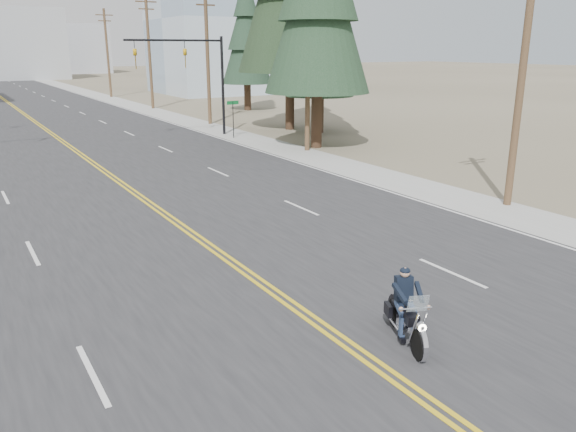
# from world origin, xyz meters

# --- Properties ---
(ground_plane) EXTENTS (400.00, 400.00, 0.00)m
(ground_plane) POSITION_xyz_m (0.00, 0.00, 0.00)
(ground_plane) COLOR #776D56
(ground_plane) RESTS_ON ground
(road) EXTENTS (20.00, 200.00, 0.01)m
(road) POSITION_xyz_m (0.00, 70.00, 0.01)
(road) COLOR #303033
(road) RESTS_ON ground
(sidewalk_right) EXTENTS (3.00, 200.00, 0.01)m
(sidewalk_right) POSITION_xyz_m (11.50, 70.00, 0.01)
(sidewalk_right) COLOR #A5A5A0
(sidewalk_right) RESTS_ON ground
(traffic_mast_right) EXTENTS (7.10, 0.26, 7.00)m
(traffic_mast_right) POSITION_xyz_m (8.98, 32.00, 4.94)
(traffic_mast_right) COLOR black
(traffic_mast_right) RESTS_ON ground
(street_sign) EXTENTS (0.90, 0.06, 2.62)m
(street_sign) POSITION_xyz_m (10.80, 30.00, 1.80)
(street_sign) COLOR black
(street_sign) RESTS_ON ground
(utility_pole_a) EXTENTS (2.20, 0.30, 11.00)m
(utility_pole_a) POSITION_xyz_m (12.50, 8.00, 5.73)
(utility_pole_a) COLOR brown
(utility_pole_a) RESTS_ON ground
(utility_pole_b) EXTENTS (2.20, 0.30, 11.50)m
(utility_pole_b) POSITION_xyz_m (12.50, 23.00, 5.98)
(utility_pole_b) COLOR brown
(utility_pole_b) RESTS_ON ground
(utility_pole_c) EXTENTS (2.20, 0.30, 11.00)m
(utility_pole_c) POSITION_xyz_m (12.50, 38.00, 5.73)
(utility_pole_c) COLOR brown
(utility_pole_c) RESTS_ON ground
(utility_pole_d) EXTENTS (2.20, 0.30, 11.50)m
(utility_pole_d) POSITION_xyz_m (12.50, 53.00, 5.98)
(utility_pole_d) COLOR brown
(utility_pole_d) RESTS_ON ground
(utility_pole_e) EXTENTS (2.20, 0.30, 11.00)m
(utility_pole_e) POSITION_xyz_m (12.50, 70.00, 5.73)
(utility_pole_e) COLOR brown
(utility_pole_e) RESTS_ON ground
(glass_building) EXTENTS (24.00, 16.00, 20.00)m
(glass_building) POSITION_xyz_m (32.00, 70.00, 10.00)
(glass_building) COLOR #9EB5CC
(glass_building) RESTS_ON ground
(haze_bldg_b) EXTENTS (18.00, 14.00, 14.00)m
(haze_bldg_b) POSITION_xyz_m (8.00, 125.00, 7.00)
(haze_bldg_b) COLOR #ADB2B7
(haze_bldg_b) RESTS_ON ground
(haze_bldg_c) EXTENTS (16.00, 12.00, 18.00)m
(haze_bldg_c) POSITION_xyz_m (40.00, 110.00, 9.00)
(haze_bldg_c) COLOR #B7BCC6
(haze_bldg_c) RESTS_ON ground
(haze_bldg_e) EXTENTS (14.00, 14.00, 12.00)m
(haze_bldg_e) POSITION_xyz_m (25.00, 150.00, 6.00)
(haze_bldg_e) COLOR #B7BCC6
(haze_bldg_e) RESTS_ON ground
(motorcyclist) EXTENTS (1.63, 2.27, 1.63)m
(motorcyclist) POSITION_xyz_m (1.20, 1.79, 0.82)
(motorcyclist) COLOR black
(motorcyclist) RESTS_ON ground
(conifer_mid) EXTENTS (5.14, 5.14, 13.70)m
(conifer_mid) POSITION_xyz_m (17.59, 29.13, 7.86)
(conifer_mid) COLOR #382619
(conifer_mid) RESTS_ON ground
(conifer_far) EXTENTS (5.05, 5.05, 13.52)m
(conifer_far) POSITION_xyz_m (20.40, 46.31, 7.76)
(conifer_far) COLOR #382619
(conifer_far) RESTS_ON ground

